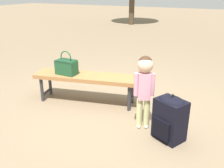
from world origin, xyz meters
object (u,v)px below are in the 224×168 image
(park_bench, at_px, (86,78))
(child_standing, at_px, (144,81))
(handbag, at_px, (66,66))
(backpack_large, at_px, (170,117))

(park_bench, height_order, child_standing, child_standing)
(handbag, relative_size, backpack_large, 0.63)
(park_bench, relative_size, child_standing, 1.74)
(park_bench, bearing_deg, child_standing, -17.74)
(park_bench, distance_m, backpack_large, 1.50)
(child_standing, bearing_deg, handbag, 169.94)
(child_standing, height_order, backpack_large, child_standing)
(handbag, height_order, backpack_large, handbag)
(child_standing, relative_size, backpack_large, 1.64)
(handbag, xyz_separation_m, child_standing, (1.34, -0.24, 0.06))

